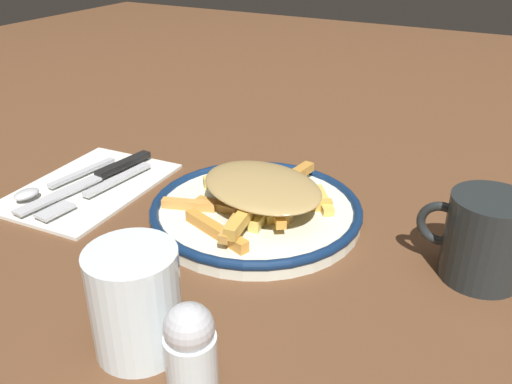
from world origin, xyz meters
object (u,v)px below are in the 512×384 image
at_px(plate, 256,211).
at_px(fork, 98,189).
at_px(salt_shaker, 190,348).
at_px(spoon, 50,185).
at_px(fries_heap, 262,193).
at_px(knife, 100,175).
at_px(water_glass, 136,301).
at_px(napkin, 89,185).
at_px(coffee_mug, 484,238).

xyz_separation_m(plate, fork, (0.20, 0.04, -0.00)).
bearing_deg(salt_shaker, spoon, -27.51).
xyz_separation_m(fries_heap, knife, (0.23, 0.01, -0.03)).
distance_m(water_glass, salt_shaker, 0.06).
relative_size(plate, napkin, 1.14).
bearing_deg(knife, napkin, 83.21).
bearing_deg(fork, salt_shaker, 144.55).
bearing_deg(salt_shaker, plate, -72.39).
xyz_separation_m(plate, coffee_mug, (-0.24, -0.01, 0.03)).
height_order(napkin, knife, knife).
bearing_deg(fork, napkin, -24.28).
relative_size(water_glass, coffee_mug, 0.88).
relative_size(spoon, water_glass, 1.66).
bearing_deg(fries_heap, fork, 11.74).
bearing_deg(water_glass, knife, -41.61).
xyz_separation_m(knife, water_glass, (-0.24, 0.21, 0.03)).
height_order(knife, coffee_mug, coffee_mug).
bearing_deg(knife, fries_heap, -176.91).
xyz_separation_m(fries_heap, spoon, (0.27, 0.07, -0.02)).
xyz_separation_m(water_glass, coffee_mug, (-0.23, -0.23, -0.00)).
bearing_deg(plate, knife, 3.32).
bearing_deg(water_glass, spoon, -30.29).
bearing_deg(fries_heap, plate, -3.12).
height_order(plate, fries_heap, fries_heap).
height_order(knife, spoon, spoon).
bearing_deg(spoon, plate, -165.67).
height_order(coffee_mug, salt_shaker, coffee_mug).
distance_m(plate, knife, 0.23).
height_order(fork, knife, knife).
relative_size(napkin, water_glass, 2.32).
bearing_deg(spoon, coffee_mug, -171.74).
bearing_deg(plate, spoon, 14.33).
bearing_deg(water_glass, coffee_mug, -134.14).
bearing_deg(knife, water_glass, 138.39).
bearing_deg(coffee_mug, plate, 1.55).
relative_size(fries_heap, knife, 0.97).
xyz_separation_m(knife, coffee_mug, (-0.47, -0.02, 0.03)).
relative_size(plate, water_glass, 2.66).
height_order(fries_heap, water_glass, water_glass).
bearing_deg(fries_heap, water_glass, 91.81).
height_order(plate, coffee_mug, coffee_mug).
xyz_separation_m(fork, water_glass, (-0.22, 0.18, 0.04)).
height_order(fries_heap, salt_shaker, salt_shaker).
relative_size(napkin, coffee_mug, 2.05).
height_order(spoon, water_glass, water_glass).
bearing_deg(plate, water_glass, 93.87).
bearing_deg(salt_shaker, coffee_mug, -123.68).
bearing_deg(plate, fries_heap, 176.88).
xyz_separation_m(fries_heap, salt_shaker, (-0.07, 0.24, 0.00)).
distance_m(plate, salt_shaker, 0.26).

